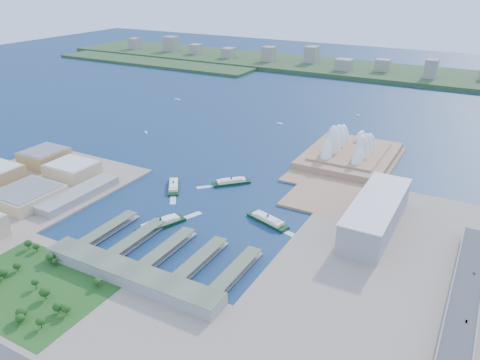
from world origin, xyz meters
The scene contains 24 objects.
ground centered at (0.00, 0.00, 0.00)m, with size 3000.00×3000.00×0.00m, color #0F2747.
south_land centered at (0.00, -210.00, 1.50)m, with size 720.00×180.00×3.00m, color gray.
east_land centered at (240.00, -50.00, 1.50)m, with size 240.00×500.00×3.00m, color gray.
peninsula centered at (107.50, 260.00, 1.50)m, with size 135.00×220.00×3.00m, color #9E7656.
far_shore centered at (0.00, 980.00, 6.00)m, with size 2200.00×260.00×12.00m, color #2D4926.
opera_house centered at (105.00, 280.00, 32.00)m, with size 134.00×180.00×58.00m, color white, non-canonical shape.
toaster_building centered at (195.00, 80.00, 20.50)m, with size 45.00×155.00×35.00m, color gray.
expressway centered at (300.00, -60.00, 8.93)m, with size 26.00×340.00×11.85m, color gray, non-canonical shape.
west_buildings centered at (-250.00, -70.00, 16.50)m, with size 200.00×280.00×27.00m, color #A68753, non-canonical shape.
ferry_wharves centered at (14.00, -75.00, 4.65)m, with size 184.00×90.00×9.30m, color #515B45, non-canonical shape.
terminal_building centered at (15.00, -135.00, 9.00)m, with size 200.00×28.00×12.00m, color gray.
park centered at (-60.00, -190.00, 11.00)m, with size 150.00×110.00×16.00m, color #194714, non-canonical shape.
far_skyline centered at (0.00, 960.00, 39.50)m, with size 1900.00×140.00×55.00m, color gray, non-canonical shape.
ferry_a centered at (-78.00, 59.74, 5.14)m, with size 13.84×54.38×10.28m, color black, non-canonical shape.
ferry_b centered at (-14.54, 110.41, 5.09)m, with size 13.71×53.88×10.19m, color black, non-canonical shape.
ferry_c centered at (-27.36, -34.19, 5.76)m, with size 15.50×60.89×11.51m, color black, non-canonical shape.
ferry_d centered at (79.05, 35.20, 5.42)m, with size 14.60×57.34×10.84m, color black, non-canonical shape.
boat_a centered at (-266.54, 230.04, 1.22)m, with size 3.15×12.61×2.43m, color white, non-canonical shape.
boat_b centered at (-71.18, 398.18, 1.53)m, with size 3.97×11.33×3.06m, color white, non-canonical shape.
boat_c centered at (163.11, 390.80, 1.22)m, with size 3.16×10.84×2.44m, color white, non-canonical shape.
boat_d centered at (-357.30, 454.45, 1.41)m, with size 3.65×16.70×2.82m, color white, non-canonical shape.
boat_e centered at (46.84, 531.32, 1.32)m, with size 3.42×10.73×2.63m, color white, non-canonical shape.
car_b centered at (304.00, -57.71, 15.48)m, with size 1.33×3.81×1.26m, color slate.
car_c centered at (304.00, 18.40, 15.44)m, with size 1.66×4.09×1.19m, color slate.
Camera 1 is at (287.32, -409.81, 277.43)m, focal length 35.00 mm.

